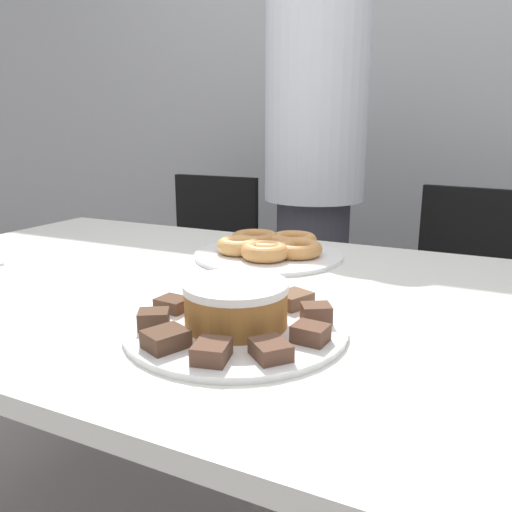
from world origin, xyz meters
The scene contains 24 objects.
wall_back centered at (0.00, 1.58, 1.30)m, with size 8.00×0.05×2.60m.
table centered at (0.00, 0.00, 0.69)m, with size 1.82×0.95×0.77m.
person_standing centered at (-0.18, 0.86, 0.88)m, with size 0.35×0.35×1.66m.
office_chair_left centered at (-0.69, 0.89, 0.41)m, with size 0.45×0.45×0.87m.
office_chair_right centered at (0.33, 0.89, 0.41)m, with size 0.51×0.51×0.87m.
plate_cake centered at (0.06, -0.19, 0.77)m, with size 0.34×0.34×0.01m.
plate_donuts centered at (-0.09, 0.25, 0.77)m, with size 0.36×0.36×0.01m.
frosted_cake centered at (0.06, -0.19, 0.81)m, with size 0.16×0.16×0.07m.
lamington_0 centered at (0.18, -0.20, 0.79)m, with size 0.05×0.04×0.02m.
lamington_1 centered at (0.16, -0.13, 0.79)m, with size 0.06×0.06×0.03m.
lamington_2 centered at (0.10, -0.07, 0.79)m, with size 0.07×0.07×0.02m.
lamington_3 centered at (0.03, -0.07, 0.79)m, with size 0.06×0.06×0.02m.
lamington_4 centered at (-0.04, -0.11, 0.79)m, with size 0.07×0.07×0.02m.
lamington_5 centered at (-0.07, -0.18, 0.79)m, with size 0.05×0.05×0.02m.
lamington_6 centered at (-0.05, -0.25, 0.79)m, with size 0.06×0.06×0.03m.
lamington_7 centered at (0.01, -0.30, 0.79)m, with size 0.07×0.07×0.02m.
lamington_8 centered at (0.08, -0.31, 0.79)m, with size 0.05×0.06×0.02m.
lamington_9 centered at (0.15, -0.27, 0.79)m, with size 0.07×0.07×0.02m.
donut_0 centered at (-0.09, 0.25, 0.79)m, with size 0.13×0.13×0.03m.
donut_1 centered at (-0.07, 0.19, 0.79)m, with size 0.11×0.11×0.04m.
donut_2 centered at (-0.02, 0.25, 0.79)m, with size 0.12×0.12×0.03m.
donut_3 centered at (-0.06, 0.34, 0.79)m, with size 0.12×0.12×0.03m.
donut_4 centered at (-0.15, 0.30, 0.79)m, with size 0.12×0.12×0.04m.
donut_5 centered at (-0.15, 0.22, 0.79)m, with size 0.11×0.11×0.04m.
Camera 1 is at (0.39, -0.82, 1.07)m, focal length 35.00 mm.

